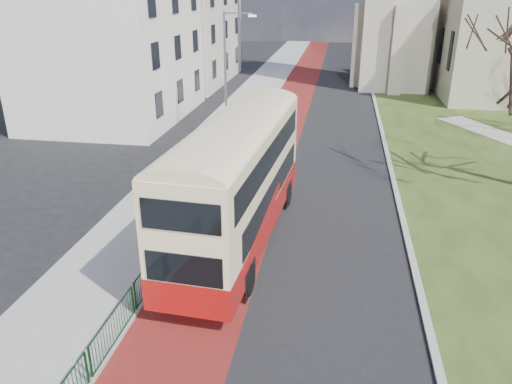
# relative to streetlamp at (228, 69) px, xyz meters

# --- Properties ---
(ground) EXTENTS (160.00, 160.00, 0.00)m
(ground) POSITION_rel_streetlamp_xyz_m (4.35, -18.00, -4.59)
(ground) COLOR black
(ground) RESTS_ON ground
(road_carriageway) EXTENTS (9.00, 120.00, 0.01)m
(road_carriageway) POSITION_rel_streetlamp_xyz_m (5.85, 2.00, -4.59)
(road_carriageway) COLOR black
(road_carriageway) RESTS_ON ground
(bus_lane) EXTENTS (3.40, 120.00, 0.01)m
(bus_lane) POSITION_rel_streetlamp_xyz_m (3.15, 2.00, -4.59)
(bus_lane) COLOR #591414
(bus_lane) RESTS_ON ground
(pavement_west) EXTENTS (4.00, 120.00, 0.12)m
(pavement_west) POSITION_rel_streetlamp_xyz_m (-0.65, 2.00, -4.53)
(pavement_west) COLOR gray
(pavement_west) RESTS_ON ground
(kerb_west) EXTENTS (0.25, 120.00, 0.13)m
(kerb_west) POSITION_rel_streetlamp_xyz_m (1.35, 2.00, -4.53)
(kerb_west) COLOR #999993
(kerb_west) RESTS_ON ground
(kerb_east) EXTENTS (0.25, 80.00, 0.13)m
(kerb_east) POSITION_rel_streetlamp_xyz_m (10.45, 4.00, -4.53)
(kerb_east) COLOR #999993
(kerb_east) RESTS_ON ground
(pedestrian_railing) EXTENTS (0.07, 24.00, 1.12)m
(pedestrian_railing) POSITION_rel_streetlamp_xyz_m (1.40, -14.00, -4.04)
(pedestrian_railing) COLOR #0C3518
(pedestrian_railing) RESTS_ON ground
(street_block_near) EXTENTS (10.30, 14.30, 13.00)m
(street_block_near) POSITION_rel_streetlamp_xyz_m (-9.65, 4.00, 1.92)
(street_block_near) COLOR silver
(street_block_near) RESTS_ON ground
(street_block_far) EXTENTS (10.30, 16.30, 11.50)m
(street_block_far) POSITION_rel_streetlamp_xyz_m (-9.65, 20.00, 1.17)
(street_block_far) COLOR beige
(street_block_far) RESTS_ON ground
(streetlamp) EXTENTS (2.13, 0.18, 8.00)m
(streetlamp) POSITION_rel_streetlamp_xyz_m (0.00, 0.00, 0.00)
(streetlamp) COLOR gray
(streetlamp) RESTS_ON pavement_west
(bus) EXTENTS (3.49, 11.97, 4.94)m
(bus) POSITION_rel_streetlamp_xyz_m (3.66, -14.73, -1.77)
(bus) COLOR #9E100E
(bus) RESTS_ON ground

